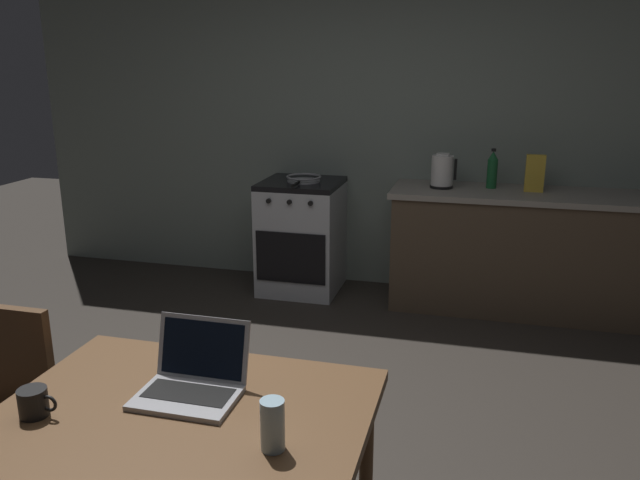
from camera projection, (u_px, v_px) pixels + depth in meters
ground_plane at (271, 463)px, 2.92m from camera, size 12.00×12.00×0.00m
back_wall at (414, 115)px, 4.90m from camera, size 6.40×0.10×2.75m
kitchen_counter at (541, 253)px, 4.58m from camera, size 2.16×0.64×0.88m
stove_oven at (302, 236)px, 5.02m from camera, size 0.60×0.62×0.88m
dining_table at (182, 434)px, 1.97m from camera, size 1.15×0.88×0.74m
laptop at (192, 381)px, 2.05m from camera, size 0.32×0.28×0.22m
electric_kettle at (442, 171)px, 4.61m from camera, size 0.19×0.17×0.25m
frying_pan at (303, 179)px, 4.86m from camera, size 0.27×0.44×0.05m
coffee_mug at (34, 402)px, 1.92m from camera, size 0.13×0.09×0.09m
drinking_glass at (273, 425)px, 1.75m from camera, size 0.07×0.07×0.15m
cereal_box at (535, 173)px, 4.47m from camera, size 0.13×0.05×0.26m
bottle_b at (492, 170)px, 4.59m from camera, size 0.07×0.07×0.29m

